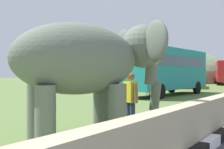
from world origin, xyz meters
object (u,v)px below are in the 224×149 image
object	(u,v)px
person_handler	(131,98)
bus_teal	(167,68)
cow_near	(153,84)
elephant	(91,61)
bus_orange	(180,70)

from	to	relation	value
person_handler	bus_teal	world-z (taller)	bus_teal
bus_teal	cow_near	distance (m)	1.60
elephant	bus_teal	world-z (taller)	bus_teal
person_handler	bus_orange	size ratio (longest dim) A/B	0.20
bus_teal	bus_orange	size ratio (longest dim) A/B	1.14
person_handler	elephant	bearing A→B (deg)	169.74
person_handler	bus_teal	xyz separation A→B (m)	(12.87, 4.53, 1.16)
elephant	cow_near	world-z (taller)	elephant
elephant	bus_orange	xyz separation A→B (m)	(26.60, 7.88, 0.16)
elephant	bus_orange	bearing A→B (deg)	16.50
cow_near	bus_orange	bearing A→B (deg)	11.75
elephant	person_handler	distance (m)	1.77
cow_near	bus_teal	bearing A→B (deg)	-69.15
bus_orange	elephant	bearing A→B (deg)	-163.50
elephant	cow_near	size ratio (longest dim) A/B	2.09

